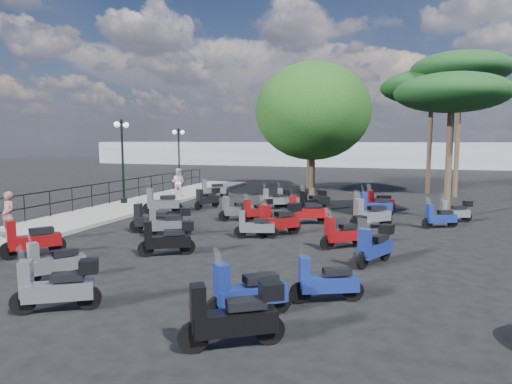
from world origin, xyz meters
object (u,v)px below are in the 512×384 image
(pine_1, at_px, (461,70))
(broadleaf_tree, at_px, (313,111))
(scooter_3, at_px, (152,220))
(scooter_8, at_px, (167,239))
(scooter_10, at_px, (257,210))
(scooter_29, at_px, (455,212))
(scooter_7, at_px, (55,263))
(scooter_17, at_px, (290,199))
(woman, at_px, (9,216))
(scooter_2, at_px, (169,223))
(scooter_9, at_px, (236,210))
(scooter_21, at_px, (370,215))
(pine_3, at_px, (452,93))
(scooter_22, at_px, (312,201))
(lamp_post_1, at_px, (123,156))
(scooter_1, at_px, (31,240))
(pine_0, at_px, (432,87))
(lamp_post_2, at_px, (179,155))
(scooter_12, at_px, (57,287))
(scooter_20, at_px, (279,220))
(scooter_15, at_px, (308,210))
(scooter_19, at_px, (375,246))
(scooter_11, at_px, (207,199))
(scooter_28, at_px, (375,205))
(scooter_25, at_px, (325,282))
(scooter_18, at_px, (234,317))
(pedestrian_far, at_px, (178,182))
(scooter_4, at_px, (162,203))
(scooter_23, at_px, (379,202))
(scooter_27, at_px, (439,218))
(scooter_5, at_px, (213,190))
(scooter_26, at_px, (344,233))
(scooter_16, at_px, (276,199))
(scooter_13, at_px, (247,293))
(scooter_14, at_px, (255,226))

(pine_1, bearing_deg, broadleaf_tree, -168.85)
(scooter_3, distance_m, scooter_8, 3.39)
(scooter_10, xyz_separation_m, scooter_29, (7.79, 2.11, -0.00))
(scooter_7, bearing_deg, scooter_17, -68.12)
(woman, relative_size, scooter_2, 1.05)
(scooter_9, relative_size, scooter_17, 0.89)
(scooter_21, xyz_separation_m, pine_3, (2.96, 3.03, 4.74))
(scooter_22, bearing_deg, lamp_post_1, 48.59)
(scooter_17, height_order, broadleaf_tree, broadleaf_tree)
(scooter_1, xyz_separation_m, pine_0, (11.77, 19.95, 6.04))
(lamp_post_2, relative_size, woman, 2.50)
(scooter_8, bearing_deg, scooter_12, 150.99)
(lamp_post_1, bearing_deg, scooter_20, -33.48)
(scooter_15, bearing_deg, scooter_12, 142.94)
(scooter_7, xyz_separation_m, scooter_19, (7.23, 3.80, 0.07))
(woman, distance_m, scooter_9, 8.39)
(scooter_7, distance_m, scooter_21, 11.23)
(scooter_1, height_order, scooter_11, scooter_1)
(scooter_1, bearing_deg, scooter_28, -95.01)
(scooter_25, bearing_deg, broadleaf_tree, -12.68)
(lamp_post_2, distance_m, scooter_19, 19.04)
(scooter_18, xyz_separation_m, pine_1, (5.65, 22.43, 6.83))
(pedestrian_far, xyz_separation_m, scooter_25, (10.66, -14.21, -0.51))
(lamp_post_1, xyz_separation_m, scooter_28, (12.42, 0.58, -2.09))
(broadleaf_tree, bearing_deg, scooter_21, -67.44)
(scooter_28, bearing_deg, scooter_4, 84.18)
(scooter_23, relative_size, scooter_25, 0.97)
(scooter_27, bearing_deg, scooter_20, 92.37)
(scooter_22, bearing_deg, scooter_29, -147.87)
(scooter_5, relative_size, scooter_26, 1.11)
(scooter_16, bearing_deg, lamp_post_1, 66.63)
(pedestrian_far, bearing_deg, scooter_12, 104.08)
(scooter_4, bearing_deg, scooter_16, -76.09)
(scooter_19, distance_m, scooter_22, 9.21)
(scooter_9, relative_size, scooter_29, 0.92)
(scooter_18, relative_size, scooter_27, 1.16)
(scooter_1, xyz_separation_m, scooter_28, (9.06, 10.28, -0.02))
(scooter_7, height_order, scooter_13, scooter_13)
(pine_3, bearing_deg, lamp_post_2, 159.74)
(lamp_post_1, bearing_deg, scooter_1, -77.62)
(lamp_post_1, distance_m, scooter_11, 4.93)
(pedestrian_far, bearing_deg, broadleaf_tree, -155.12)
(scooter_8, bearing_deg, scooter_13, -165.02)
(scooter_11, relative_size, scooter_29, 1.06)
(scooter_2, height_order, broadleaf_tree, broadleaf_tree)
(scooter_15, height_order, pine_0, pine_0)
(lamp_post_1, bearing_deg, scooter_3, -55.88)
(pedestrian_far, height_order, scooter_14, pedestrian_far)
(woman, relative_size, scooter_16, 1.11)
(scooter_20, bearing_deg, scooter_13, 141.22)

